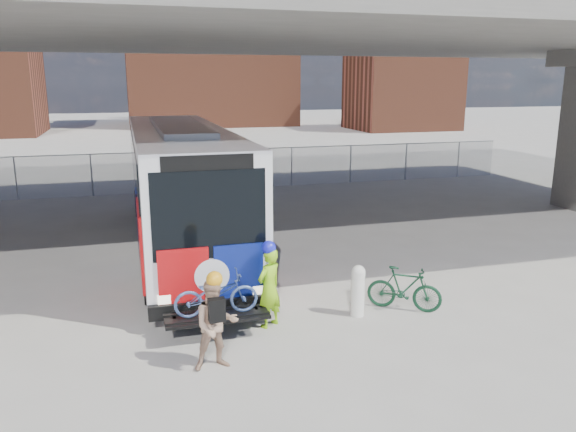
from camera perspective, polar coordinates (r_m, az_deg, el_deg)
name	(u,v)px	position (r m, az deg, el deg)	size (l,w,h in m)	color
ground	(274,274)	(14.60, -1.40, -5.93)	(160.00, 160.00, 0.00)	#9E9991
bus	(180,177)	(16.94, -10.90, 3.93)	(2.67, 12.90, 3.69)	silver
overpass	(239,23)	(17.75, -4.99, 18.92)	(40.00, 16.00, 7.95)	#605E59
chainlink_fence	(207,159)	(25.79, -8.22, 5.74)	(30.00, 0.06, 30.00)	gray
brick_buildings	(169,76)	(61.73, -12.03, 13.79)	(54.00, 22.00, 12.00)	brown
smokestack	(270,15)	(70.93, -1.80, 19.73)	(2.20, 2.20, 25.00)	brown
bollard	(358,289)	(12.04, 7.11, -7.35)	(0.29, 0.29, 1.12)	silver
cyclist_hivis	(269,286)	(11.36, -1.93, -7.08)	(0.72, 0.66, 1.81)	#8FDA16
cyclist_tan	(216,323)	(9.85, -7.34, -10.75)	(0.80, 0.64, 1.77)	tan
bike_parked	(404,289)	(12.52, 11.73, -7.24)	(0.46, 1.61, 0.97)	#133B24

